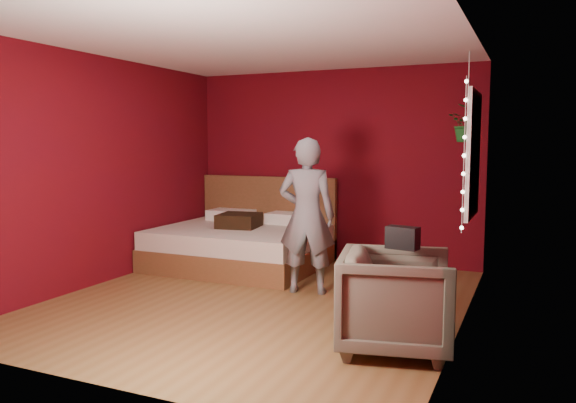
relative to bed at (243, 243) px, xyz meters
name	(u,v)px	position (x,y,z in m)	size (l,w,h in m)	color
floor	(259,300)	(0.95, -1.42, -0.30)	(4.50, 4.50, 0.00)	brown
room_walls	(258,137)	(0.95, -1.42, 1.38)	(4.04, 4.54, 2.62)	#5A090E
window	(473,154)	(2.92, -0.52, 1.20)	(0.05, 0.97, 1.27)	white
fairy_lights	(464,156)	(2.89, -1.04, 1.20)	(0.04, 0.04, 1.45)	silver
bed	(243,243)	(0.00, 0.00, 0.00)	(2.07, 1.76, 1.14)	brown
person	(307,216)	(1.27, -0.92, 0.54)	(0.61, 0.40, 1.67)	slate
armchair	(396,301)	(2.55, -2.22, 0.10)	(0.84, 0.86, 0.79)	#5A5547
handbag	(403,238)	(2.57, -2.11, 0.58)	(0.25, 0.12, 0.18)	black
throw_pillow	(239,220)	(-0.02, -0.07, 0.31)	(0.50, 0.50, 0.18)	black
hanging_plant	(467,123)	(2.80, -0.03, 1.53)	(0.45, 0.43, 0.98)	silver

